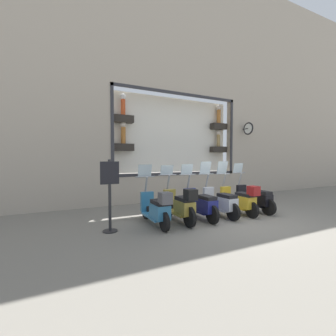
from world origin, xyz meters
The scene contains 9 objects.
ground_plane centered at (0.00, 0.00, 0.00)m, with size 120.00×120.00×0.00m, color gray.
building_facade centered at (3.60, 0.00, 5.32)m, with size 1.22×36.00×10.41m.
scooter_black_0 centered at (0.40, -1.26, 0.44)m, with size 1.80×0.60×1.62m.
scooter_yellow_1 centered at (0.33, -0.53, 0.47)m, with size 1.80×0.60×1.69m.
scooter_silver_2 centered at (0.40, 0.19, 0.44)m, with size 1.80×0.61×1.69m.
scooter_navy_3 centered at (0.40, 0.92, 0.44)m, with size 1.80×0.60×1.60m.
scooter_olive_4 centered at (0.34, 1.64, 0.48)m, with size 1.81×0.60×1.58m.
scooter_teal_5 centered at (0.33, 2.36, 0.47)m, with size 1.80×0.61×1.61m.
shop_sign_post centered at (0.41, 3.55, 0.96)m, with size 0.36×0.45×1.76m.
Camera 1 is at (-5.07, 4.63, 1.77)m, focal length 24.00 mm.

